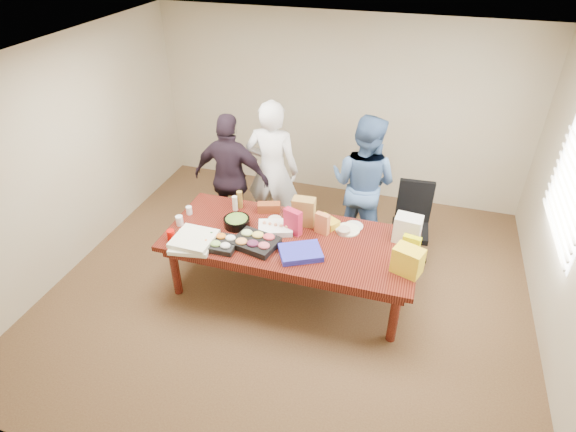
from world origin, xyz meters
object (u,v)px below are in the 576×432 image
(office_chair, at_px, (410,228))
(sheet_cake, at_px, (275,228))
(conference_table, at_px, (290,264))
(person_center, at_px, (272,171))
(salad_bowl, at_px, (237,222))
(person_right, at_px, (363,184))

(office_chair, xyz_separation_m, sheet_cake, (-1.47, -0.86, 0.27))
(conference_table, relative_size, sheet_cake, 7.30)
(conference_table, height_order, person_center, person_center)
(office_chair, height_order, salad_bowl, office_chair)
(office_chair, bearing_deg, person_center, 172.91)
(office_chair, xyz_separation_m, person_right, (-0.66, 0.21, 0.40))
(conference_table, relative_size, office_chair, 2.75)
(person_center, bearing_deg, person_right, -179.32)
(sheet_cake, bearing_deg, person_center, 91.61)
(conference_table, height_order, person_right, person_right)
(conference_table, xyz_separation_m, person_center, (-0.57, 1.08, 0.58))
(person_right, bearing_deg, conference_table, 78.10)
(sheet_cake, bearing_deg, person_right, 33.87)
(person_center, relative_size, sheet_cake, 4.99)
(person_center, bearing_deg, sheet_cake, 107.15)
(salad_bowl, bearing_deg, sheet_cake, 4.91)
(person_center, height_order, salad_bowl, person_center)
(conference_table, xyz_separation_m, salad_bowl, (-0.66, 0.05, 0.42))
(person_right, relative_size, sheet_cake, 4.76)
(person_center, height_order, sheet_cake, person_center)
(office_chair, distance_m, person_center, 1.90)
(person_center, bearing_deg, conference_table, 114.58)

